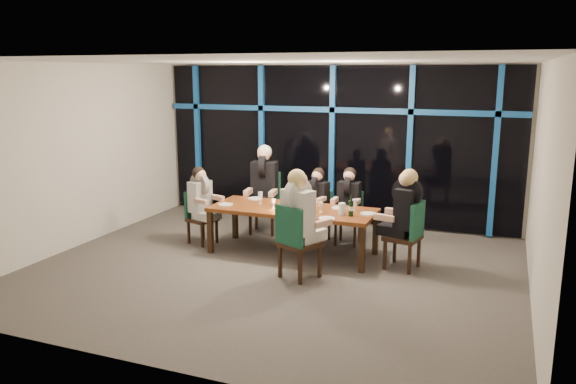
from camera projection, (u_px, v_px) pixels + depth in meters
name	position (u px, v px, depth m)	size (l,w,h in m)	color
room	(272.00, 132.00, 7.84)	(7.04, 7.00, 3.02)	#56504C
window_wall	(333.00, 142.00, 10.60)	(6.86, 0.43, 2.94)	black
dining_table	(293.00, 212.00, 8.85)	(2.60, 1.00, 0.75)	brown
chair_far_left	(265.00, 199.00, 10.13)	(0.57, 0.57, 1.08)	black
chair_far_mid	(319.00, 213.00, 9.63)	(0.47, 0.47, 0.86)	black
chair_far_right	(349.00, 214.00, 9.45)	(0.42, 0.42, 0.89)	black
chair_end_left	(199.00, 214.00, 9.48)	(0.52, 0.52, 0.89)	black
chair_end_right	(409.00, 232.00, 8.15)	(0.56, 0.56, 1.02)	black
chair_near_mid	(295.00, 238.00, 7.76)	(0.65, 0.65, 1.06)	black
diner_far_left	(264.00, 177.00, 9.95)	(0.58, 0.71, 1.05)	black
diner_far_mid	(317.00, 194.00, 9.49)	(0.47, 0.57, 0.84)	black
diner_far_right	(349.00, 195.00, 9.31)	(0.44, 0.55, 0.87)	black
diner_end_left	(201.00, 194.00, 9.36)	(0.61, 0.53, 0.87)	black
diner_end_right	(404.00, 204.00, 8.12)	(0.68, 0.56, 1.00)	black
diner_near_mid	(300.00, 208.00, 7.74)	(0.67, 0.73, 1.04)	silver
plate_far_left	(255.00, 199.00, 9.47)	(0.24, 0.24, 0.01)	white
plate_far_mid	(300.00, 204.00, 9.04)	(0.24, 0.24, 0.01)	white
plate_far_right	(339.00, 208.00, 8.81)	(0.24, 0.24, 0.01)	white
plate_end_left	(226.00, 205.00, 9.04)	(0.24, 0.24, 0.01)	white
plate_end_right	(368.00, 214.00, 8.46)	(0.24, 0.24, 0.01)	white
plate_near_mid	(327.00, 218.00, 8.18)	(0.24, 0.24, 0.01)	white
wine_bottle	(351.00, 208.00, 8.32)	(0.07, 0.07, 0.32)	black
water_pitcher	(342.00, 209.00, 8.39)	(0.11, 0.10, 0.18)	silver
tea_light	(277.00, 210.00, 8.67)	(0.05, 0.05, 0.03)	#FCAA4B
wine_glass_a	(273.00, 201.00, 8.78)	(0.06, 0.06, 0.16)	white
wine_glass_b	(298.00, 197.00, 8.98)	(0.08, 0.08, 0.20)	silver
wine_glass_c	(321.00, 205.00, 8.56)	(0.06, 0.06, 0.16)	silver
wine_glass_d	(260.00, 195.00, 9.11)	(0.08, 0.08, 0.19)	white
wine_glass_e	(355.00, 202.00, 8.64)	(0.07, 0.07, 0.18)	silver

